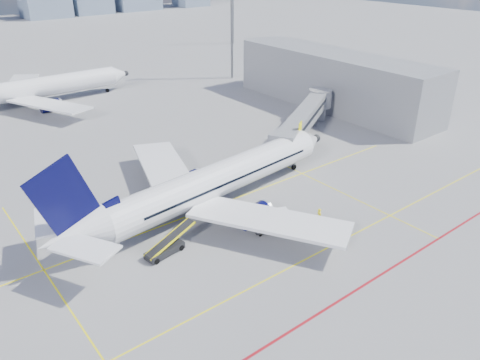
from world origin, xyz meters
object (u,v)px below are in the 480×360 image
object	(u,v)px
second_aircraft	(32,89)
ramp_worker	(319,217)
cargo_dolly	(272,221)
baggage_tug	(301,230)
main_aircraft	(209,184)
belt_loader	(166,248)

from	to	relation	value
second_aircraft	ramp_worker	distance (m)	64.85
cargo_dolly	baggage_tug	bearing A→B (deg)	-35.46
main_aircraft	belt_loader	world-z (taller)	main_aircraft
cargo_dolly	second_aircraft	bearing A→B (deg)	117.51
second_aircraft	belt_loader	size ratio (longest dim) A/B	6.65
baggage_tug	ramp_worker	size ratio (longest dim) A/B	0.98
main_aircraft	cargo_dolly	distance (m)	8.53
main_aircraft	ramp_worker	size ratio (longest dim) A/B	20.00
main_aircraft	baggage_tug	size ratio (longest dim) A/B	20.42
main_aircraft	ramp_worker	xyz separation A→B (m)	(7.31, -10.24, -2.22)
baggage_tug	cargo_dolly	size ratio (longest dim) A/B	0.45
main_aircraft	belt_loader	distance (m)	10.07
main_aircraft	baggage_tug	xyz separation A→B (m)	(4.22, -10.56, -2.59)
belt_loader	ramp_worker	distance (m)	16.80
second_aircraft	belt_loader	distance (m)	58.55
belt_loader	baggage_tug	bearing A→B (deg)	-33.82
second_aircraft	ramp_worker	xyz separation A→B (m)	(11.02, -63.87, -2.22)
main_aircraft	second_aircraft	bearing A→B (deg)	87.49
main_aircraft	belt_loader	size ratio (longest dim) A/B	6.77
ramp_worker	cargo_dolly	bearing A→B (deg)	73.59
cargo_dolly	belt_loader	distance (m)	11.52
second_aircraft	ramp_worker	world-z (taller)	second_aircraft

